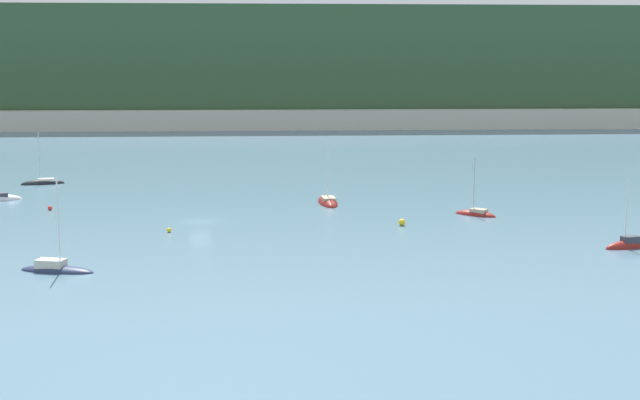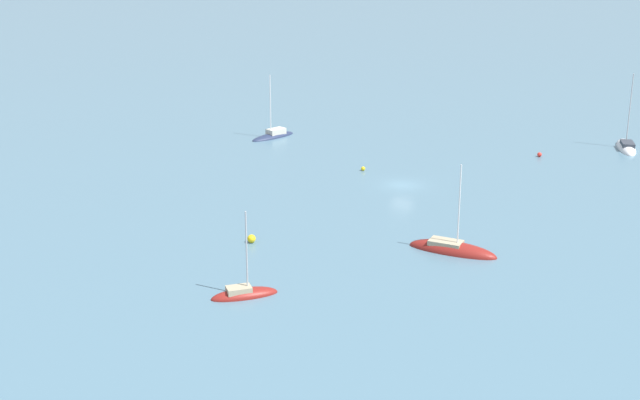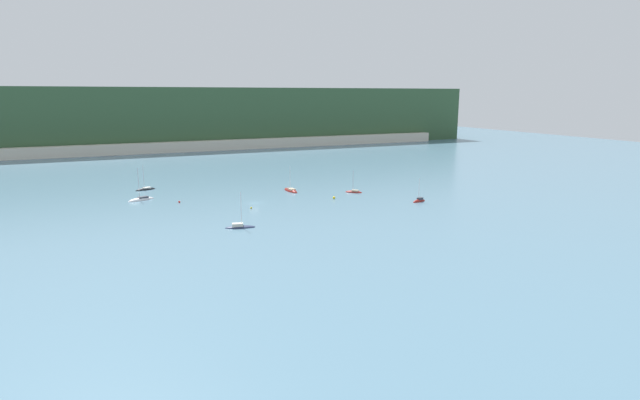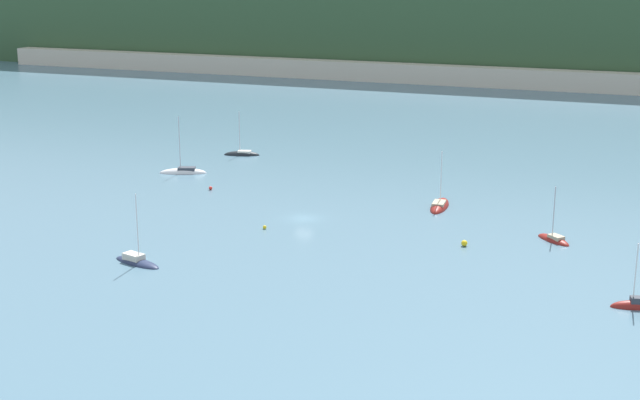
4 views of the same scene
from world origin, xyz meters
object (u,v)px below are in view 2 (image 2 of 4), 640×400
sailboat_4 (273,136)px  mooring_buoy_2 (539,155)px  sailboat_5 (452,251)px  sailboat_2 (244,295)px  mooring_buoy_1 (251,239)px  mooring_buoy_0 (363,169)px  sailboat_1 (626,148)px

sailboat_4 → mooring_buoy_2: (-8.84, 35.64, 0.15)m
sailboat_5 → mooring_buoy_2: bearing=90.7°
sailboat_4 → sailboat_5: bearing=69.4°
sailboat_5 → mooring_buoy_2: 37.48m
sailboat_4 → sailboat_5: sailboat_4 is taller
sailboat_2 → mooring_buoy_1: (-10.60, -6.62, 0.32)m
mooring_buoy_1 → sailboat_4: bearing=-149.3°
mooring_buoy_1 → mooring_buoy_0: bearing=-174.8°
sailboat_2 → mooring_buoy_0: 39.25m
sailboat_5 → mooring_buoy_2: sailboat_5 is taller
sailboat_1 → sailboat_4: bearing=91.9°
sailboat_4 → sailboat_5: (28.48, 39.02, -0.09)m
sailboat_2 → mooring_buoy_2: 56.12m
sailboat_4 → sailboat_5: 48.31m
sailboat_2 → sailboat_4: (-46.77, -28.08, 0.06)m
sailboat_2 → mooring_buoy_1: size_ratio=9.89×
sailboat_1 → mooring_buoy_2: bearing=117.9°
sailboat_5 → mooring_buoy_0: size_ratio=18.24×
sailboat_1 → mooring_buoy_1: sailboat_1 is taller
sailboat_2 → mooring_buoy_0: sailboat_2 is taller
mooring_buoy_2 → mooring_buoy_0: bearing=-43.7°
sailboat_2 → mooring_buoy_1: 12.50m
sailboat_1 → sailboat_2: 67.70m
mooring_buoy_0 → mooring_buoy_2: size_ratio=0.88×
mooring_buoy_1 → mooring_buoy_2: mooring_buoy_1 is taller
mooring_buoy_2 → mooring_buoy_1: bearing=-17.5°
sailboat_4 → mooring_buoy_1: size_ratio=11.63×
sailboat_1 → mooring_buoy_0: size_ratio=21.01×
mooring_buoy_0 → mooring_buoy_1: (27.58, 2.50, 0.15)m
sailboat_2 → mooring_buoy_0: size_ratio=15.44×
sailboat_4 → mooring_buoy_0: (8.60, 18.96, 0.11)m
sailboat_1 → sailboat_5: 47.73m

